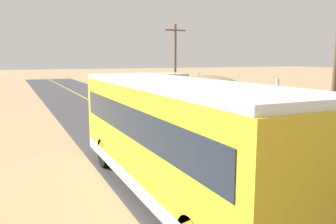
# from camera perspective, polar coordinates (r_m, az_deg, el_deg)

# --- Properties ---
(ground_plane) EXTENTS (240.00, 240.00, 0.00)m
(ground_plane) POSITION_cam_1_polar(r_m,az_deg,el_deg) (10.35, 17.07, -13.08)
(ground_plane) COLOR tan
(road_surface) EXTENTS (8.00, 120.00, 0.02)m
(road_surface) POSITION_cam_1_polar(r_m,az_deg,el_deg) (10.35, 17.07, -13.03)
(road_surface) COLOR #423F44
(road_surface) RESTS_ON ground
(road_centre_line) EXTENTS (0.16, 117.60, 0.00)m
(road_centre_line) POSITION_cam_1_polar(r_m,az_deg,el_deg) (10.35, 17.07, -12.97)
(road_centre_line) COLOR #D8CC4C
(road_centre_line) RESTS_ON road_surface
(livestock_truck) EXTENTS (2.53, 9.70, 3.02)m
(livestock_truck) POSITION_cam_1_polar(r_m,az_deg,el_deg) (18.86, 1.67, 2.76)
(livestock_truck) COLOR silver
(livestock_truck) RESTS_ON road_surface
(bus) EXTENTS (2.54, 10.00, 3.21)m
(bus) POSITION_cam_1_polar(r_m,az_deg,el_deg) (9.43, 0.84, -3.73)
(bus) COLOR gold
(bus) RESTS_ON road_surface
(power_pole_mid) EXTENTS (2.20, 0.24, 7.18)m
(power_pole_mid) POSITION_cam_1_polar(r_m,az_deg,el_deg) (34.87, 1.22, 9.01)
(power_pole_mid) COLOR brown
(power_pole_mid) RESTS_ON ground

